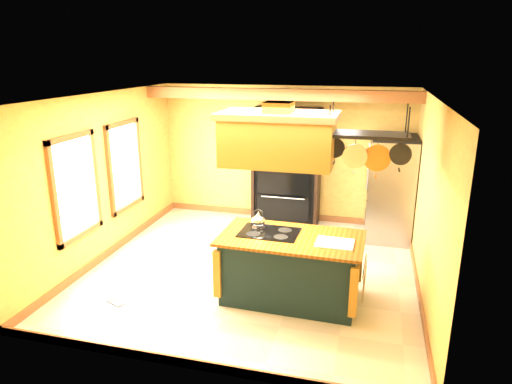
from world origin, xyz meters
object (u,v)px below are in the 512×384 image
at_px(pot_rack, 367,142).
at_px(hutch, 287,179).
at_px(range_hood, 278,137).
at_px(refrigerator, 390,191).
at_px(kitchen_island, 291,267).

height_order(pot_rack, hutch, pot_rack).
relative_size(range_hood, refrigerator, 0.80).
height_order(range_hood, refrigerator, range_hood).
bearing_deg(refrigerator, range_hood, -120.31).
xyz_separation_m(range_hood, hutch, (-0.43, 2.99, -1.36)).
xyz_separation_m(refrigerator, hutch, (-1.97, 0.35, -0.01)).
relative_size(range_hood, pot_rack, 1.43).
height_order(refrigerator, hutch, hutch).
bearing_deg(hutch, pot_rack, -62.76).
height_order(kitchen_island, range_hood, range_hood).
height_order(kitchen_island, refrigerator, refrigerator).
distance_m(range_hood, pot_rack, 1.10).
bearing_deg(pot_rack, range_hood, -179.86).
bearing_deg(pot_rack, refrigerator, 80.56).
bearing_deg(refrigerator, kitchen_island, -117.01).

